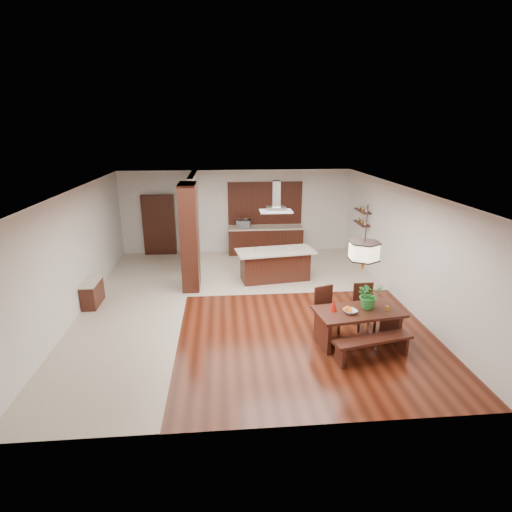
{
  "coord_description": "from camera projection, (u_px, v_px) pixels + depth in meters",
  "views": [
    {
      "loc": [
        -0.51,
        -9.35,
        4.27
      ],
      "look_at": [
        0.3,
        0.0,
        1.25
      ],
      "focal_mm": 28.0,
      "sensor_mm": 36.0,
      "label": 1
    }
  ],
  "objects": [
    {
      "name": "room_shell",
      "position": [
        244.0,
        224.0,
        9.59
      ],
      "size": [
        9.0,
        9.04,
        2.92
      ],
      "color": "#3A140A",
      "rests_on": "ground"
    },
    {
      "name": "tile_hallway",
      "position": [
        135.0,
        306.0,
        9.99
      ],
      "size": [
        2.5,
        9.0,
        0.01
      ],
      "primitive_type": "cube",
      "color": "beige",
      "rests_on": "ground"
    },
    {
      "name": "tile_kitchen",
      "position": [
        279.0,
        268.0,
        12.69
      ],
      "size": [
        5.5,
        4.0,
        0.01
      ],
      "primitive_type": "cube",
      "color": "beige",
      "rests_on": "ground"
    },
    {
      "name": "soffit_band",
      "position": [
        243.0,
        190.0,
        9.33
      ],
      "size": [
        8.0,
        9.0,
        0.02
      ],
      "primitive_type": "cube",
      "color": "#401D10",
      "rests_on": "room_shell"
    },
    {
      "name": "partition_pier",
      "position": [
        190.0,
        237.0,
        10.8
      ],
      "size": [
        0.45,
        1.0,
        2.9
      ],
      "primitive_type": "cube",
      "color": "black",
      "rests_on": "ground"
    },
    {
      "name": "partition_stub",
      "position": [
        194.0,
        220.0,
        12.79
      ],
      "size": [
        0.18,
        2.4,
        2.9
      ],
      "primitive_type": "cube",
      "color": "silver",
      "rests_on": "ground"
    },
    {
      "name": "hallway_console",
      "position": [
        92.0,
        293.0,
        10.0
      ],
      "size": [
        0.37,
        0.88,
        0.63
      ],
      "primitive_type": "cube",
      "color": "black",
      "rests_on": "ground"
    },
    {
      "name": "hallway_doorway",
      "position": [
        159.0,
        225.0,
        13.85
      ],
      "size": [
        1.1,
        0.2,
        2.1
      ],
      "primitive_type": "cube",
      "color": "black",
      "rests_on": "ground"
    },
    {
      "name": "rear_counter",
      "position": [
        265.0,
        240.0,
        14.14
      ],
      "size": [
        2.6,
        0.62,
        0.95
      ],
      "color": "black",
      "rests_on": "ground"
    },
    {
      "name": "kitchen_window",
      "position": [
        265.0,
        203.0,
        13.99
      ],
      "size": [
        2.6,
        0.08,
        1.5
      ],
      "primitive_type": "cube",
      "color": "#AB7133",
      "rests_on": "room_shell"
    },
    {
      "name": "shelf_lower",
      "position": [
        362.0,
        223.0,
        12.57
      ],
      "size": [
        0.26,
        0.9,
        0.04
      ],
      "primitive_type": "cube",
      "color": "black",
      "rests_on": "room_shell"
    },
    {
      "name": "shelf_upper",
      "position": [
        363.0,
        211.0,
        12.45
      ],
      "size": [
        0.26,
        0.9,
        0.04
      ],
      "primitive_type": "cube",
      "color": "black",
      "rests_on": "room_shell"
    },
    {
      "name": "dining_table",
      "position": [
        358.0,
        319.0,
        8.18
      ],
      "size": [
        1.86,
        1.12,
        0.73
      ],
      "rotation": [
        0.0,
        0.0,
        0.14
      ],
      "color": "black",
      "rests_on": "ground"
    },
    {
      "name": "dining_bench",
      "position": [
        372.0,
        348.0,
        7.69
      ],
      "size": [
        1.62,
        0.67,
        0.45
      ],
      "primitive_type": null,
      "rotation": [
        0.0,
        0.0,
        0.21
      ],
      "color": "black",
      "rests_on": "ground"
    },
    {
      "name": "dining_chair_left",
      "position": [
        328.0,
        311.0,
        8.59
      ],
      "size": [
        0.57,
        0.57,
        1.02
      ],
      "primitive_type": null,
      "rotation": [
        0.0,
        0.0,
        0.32
      ],
      "color": "black",
      "rests_on": "ground"
    },
    {
      "name": "dining_chair_right",
      "position": [
        365.0,
        307.0,
        8.78
      ],
      "size": [
        0.44,
        0.44,
        1.0
      ],
      "primitive_type": null,
      "rotation": [
        0.0,
        0.0,
        0.0
      ],
      "color": "black",
      "rests_on": "ground"
    },
    {
      "name": "pendant_lantern",
      "position": [
        365.0,
        239.0,
        7.65
      ],
      "size": [
        0.64,
        0.64,
        1.31
      ],
      "primitive_type": null,
      "color": "#FBE6C0",
      "rests_on": "room_shell"
    },
    {
      "name": "foliage_plant",
      "position": [
        369.0,
        295.0,
        8.13
      ],
      "size": [
        0.56,
        0.49,
        0.59
      ],
      "primitive_type": "imported",
      "rotation": [
        0.0,
        0.0,
        0.07
      ],
      "color": "#297D30",
      "rests_on": "dining_table"
    },
    {
      "name": "fruit_bowl",
      "position": [
        350.0,
        311.0,
        7.99
      ],
      "size": [
        0.33,
        0.33,
        0.07
      ],
      "primitive_type": "imported",
      "rotation": [
        0.0,
        0.0,
        0.26
      ],
      "color": "beige",
      "rests_on": "dining_table"
    },
    {
      "name": "napkin_cone",
      "position": [
        334.0,
        305.0,
        8.07
      ],
      "size": [
        0.15,
        0.15,
        0.23
      ],
      "primitive_type": "cone",
      "rotation": [
        0.0,
        0.0,
        -0.0
      ],
      "color": "#B9160D",
      "rests_on": "dining_table"
    },
    {
      "name": "gold_ornament",
      "position": [
        387.0,
        308.0,
        8.1
      ],
      "size": [
        0.08,
        0.08,
        0.1
      ],
      "primitive_type": "cylinder",
      "rotation": [
        0.0,
        0.0,
        -0.21
      ],
      "color": "gold",
      "rests_on": "dining_table"
    },
    {
      "name": "kitchen_island",
      "position": [
        275.0,
        265.0,
        11.62
      ],
      "size": [
        2.34,
        1.27,
        0.92
      ],
      "rotation": [
        0.0,
        0.0,
        0.14
      ],
      "color": "black",
      "rests_on": "ground"
    },
    {
      "name": "range_hood",
      "position": [
        276.0,
        196.0,
        11.01
      ],
      "size": [
        0.9,
        0.55,
        0.87
      ],
      "primitive_type": null,
      "color": "silver",
      "rests_on": "room_shell"
    },
    {
      "name": "island_cup",
      "position": [
        290.0,
        249.0,
        11.43
      ],
      "size": [
        0.14,
        0.14,
        0.09
      ],
      "primitive_type": "imported",
      "rotation": [
        0.0,
        0.0,
        -0.14
      ],
      "color": "silver",
      "rests_on": "kitchen_island"
    },
    {
      "name": "microwave",
      "position": [
        244.0,
        224.0,
        13.93
      ],
      "size": [
        0.54,
        0.42,
        0.27
      ],
      "primitive_type": "imported",
      "rotation": [
        0.0,
        0.0,
        -0.21
      ],
      "color": "silver",
      "rests_on": "rear_counter"
    }
  ]
}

